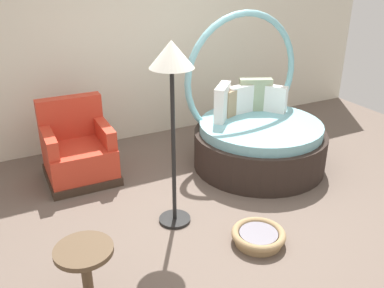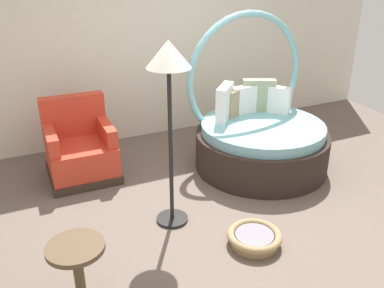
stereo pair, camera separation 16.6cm
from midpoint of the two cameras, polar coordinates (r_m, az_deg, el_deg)
name	(u,v)px [view 1 (the left image)]	position (r m, az deg, el deg)	size (l,w,h in m)	color
ground_plane	(217,210)	(4.51, 2.33, -9.04)	(8.00, 8.00, 0.02)	#66564C
back_wall	(134,42)	(6.00, -8.69, 13.59)	(8.00, 0.12, 2.76)	silver
round_daybed	(257,135)	(5.34, 7.90, 1.28)	(1.65, 1.65, 1.88)	#2D231E
red_armchair	(78,152)	(5.19, -16.12, -1.04)	(0.81, 0.81, 0.94)	#38281E
pet_basket	(258,236)	(4.04, 7.84, -12.33)	(0.51, 0.51, 0.13)	#9E7F56
side_table	(85,259)	(3.32, -15.86, -14.80)	(0.44, 0.44, 0.52)	brown
floor_lamp	(172,73)	(3.70, -4.06, 9.57)	(0.40, 0.40, 1.82)	black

